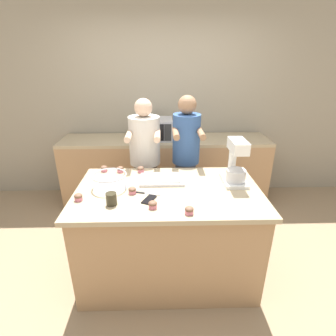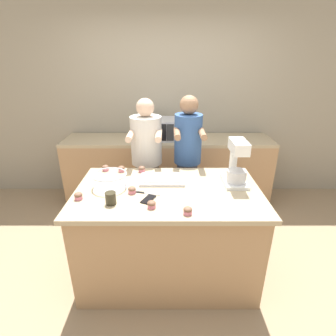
# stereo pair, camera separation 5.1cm
# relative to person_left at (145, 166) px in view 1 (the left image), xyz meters

# --- Properties ---
(ground_plane) EXTENTS (16.00, 16.00, 0.00)m
(ground_plane) POSITION_rel_person_left_xyz_m (0.24, -0.74, -0.82)
(ground_plane) COLOR #937A5B
(back_wall) EXTENTS (10.00, 0.06, 2.70)m
(back_wall) POSITION_rel_person_left_xyz_m (0.24, 1.03, 0.53)
(back_wall) COLOR gray
(back_wall) RESTS_ON ground_plane
(island_counter) EXTENTS (1.59, 0.95, 0.90)m
(island_counter) POSITION_rel_person_left_xyz_m (0.24, -0.74, -0.37)
(island_counter) COLOR #A87F56
(island_counter) RESTS_ON ground_plane
(back_counter) EXTENTS (2.80, 0.60, 0.93)m
(back_counter) POSITION_rel_person_left_xyz_m (0.24, 0.68, -0.35)
(back_counter) COLOR #A87F56
(back_counter) RESTS_ON ground_plane
(person_left) EXTENTS (0.35, 0.51, 1.56)m
(person_left) POSITION_rel_person_left_xyz_m (0.00, 0.00, 0.00)
(person_left) COLOR brown
(person_left) RESTS_ON ground_plane
(person_right) EXTENTS (0.32, 0.49, 1.59)m
(person_right) POSITION_rel_person_left_xyz_m (0.46, -0.00, 0.03)
(person_right) COLOR #33384C
(person_right) RESTS_ON ground_plane
(stand_mixer) EXTENTS (0.20, 0.30, 0.40)m
(stand_mixer) POSITION_rel_person_left_xyz_m (0.84, -0.62, 0.26)
(stand_mixer) COLOR white
(stand_mixer) RESTS_ON island_counter
(mixing_bowl) EXTENTS (0.30, 0.30, 0.13)m
(mixing_bowl) POSITION_rel_person_left_xyz_m (-0.27, -0.69, 0.15)
(mixing_bowl) COLOR #BCBCC1
(mixing_bowl) RESTS_ON island_counter
(baking_tray) EXTENTS (0.40, 0.26, 0.04)m
(baking_tray) POSITION_rel_person_left_xyz_m (0.19, -0.57, 0.10)
(baking_tray) COLOR silver
(baking_tray) RESTS_ON island_counter
(microwave_oven) EXTENTS (0.45, 0.38, 0.27)m
(microwave_oven) POSITION_rel_person_left_xyz_m (0.10, 0.68, 0.25)
(microwave_oven) COLOR #B7B7BC
(microwave_oven) RESTS_ON back_counter
(cell_phone) EXTENTS (0.12, 0.16, 0.01)m
(cell_phone) POSITION_rel_person_left_xyz_m (0.08, -0.92, 0.09)
(cell_phone) COLOR black
(cell_phone) RESTS_ON island_counter
(drinking_glass) EXTENTS (0.08, 0.08, 0.10)m
(drinking_glass) POSITION_rel_person_left_xyz_m (-0.20, -0.98, 0.13)
(drinking_glass) COLOR #332D1E
(drinking_glass) RESTS_ON island_counter
(knife) EXTENTS (0.22, 0.07, 0.01)m
(knife) POSITION_rel_person_left_xyz_m (0.06, -0.82, 0.08)
(knife) COLOR #BCBCC1
(knife) RESTS_ON island_counter
(cupcake_0) EXTENTS (0.06, 0.06, 0.06)m
(cupcake_0) POSITION_rel_person_left_xyz_m (0.38, -1.13, 0.11)
(cupcake_0) COLOR #D17084
(cupcake_0) RESTS_ON island_counter
(cupcake_1) EXTENTS (0.06, 0.06, 0.06)m
(cupcake_1) POSITION_rel_person_left_xyz_m (-0.39, -0.34, 0.11)
(cupcake_1) COLOR #D17084
(cupcake_1) RESTS_ON island_counter
(cupcake_2) EXTENTS (0.06, 0.06, 0.06)m
(cupcake_2) POSITION_rel_person_left_xyz_m (-0.48, -0.91, 0.11)
(cupcake_2) COLOR #D17084
(cupcake_2) RESTS_ON island_counter
(cupcake_3) EXTENTS (0.06, 0.06, 0.06)m
(cupcake_3) POSITION_rel_person_left_xyz_m (0.11, -1.04, 0.11)
(cupcake_3) COLOR #D17084
(cupcake_3) RESTS_ON island_counter
(cupcake_4) EXTENTS (0.06, 0.06, 0.06)m
(cupcake_4) POSITION_rel_person_left_xyz_m (-0.02, -0.36, 0.11)
(cupcake_4) COLOR #D17084
(cupcake_4) RESTS_ON island_counter
(cupcake_5) EXTENTS (0.06, 0.06, 0.06)m
(cupcake_5) POSITION_rel_person_left_xyz_m (-0.06, -0.81, 0.11)
(cupcake_5) COLOR #D17084
(cupcake_5) RESTS_ON island_counter
(cupcake_6) EXTENTS (0.06, 0.06, 0.06)m
(cupcake_6) POSITION_rel_person_left_xyz_m (-0.22, -0.36, 0.11)
(cupcake_6) COLOR #D17084
(cupcake_6) RESTS_ON island_counter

